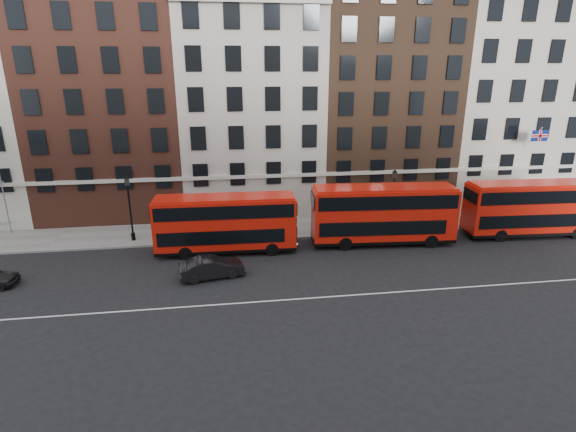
{
  "coord_description": "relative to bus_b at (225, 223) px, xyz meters",
  "views": [
    {
      "loc": [
        -2.66,
        -25.95,
        13.43
      ],
      "look_at": [
        1.76,
        5.0,
        3.0
      ],
      "focal_mm": 28.0,
      "sensor_mm": 36.0,
      "label": 1
    }
  ],
  "objects": [
    {
      "name": "kerb",
      "position": [
        2.84,
        1.97,
        -2.28
      ],
      "size": [
        80.0,
        0.3,
        0.16
      ],
      "primitive_type": "cube",
      "color": "gray",
      "rests_on": "ground"
    },
    {
      "name": "pavement",
      "position": [
        2.84,
        4.47,
        -2.28
      ],
      "size": [
        80.0,
        5.0,
        0.15
      ],
      "primitive_type": "cube",
      "color": "gray",
      "rests_on": "ground"
    },
    {
      "name": "traffic_light",
      "position": [
        25.53,
        2.13,
        0.09
      ],
      "size": [
        0.25,
        0.45,
        3.27
      ],
      "color": "black",
      "rests_on": "pavement"
    },
    {
      "name": "road_centre_line",
      "position": [
        2.84,
        -8.03,
        -2.35
      ],
      "size": [
        70.0,
        0.12,
        0.01
      ],
      "primitive_type": "cube",
      "color": "white",
      "rests_on": "ground"
    },
    {
      "name": "car_front",
      "position": [
        -0.99,
        -4.28,
        -1.64
      ],
      "size": [
        4.54,
        2.32,
        1.43
      ],
      "primitive_type": "imported",
      "rotation": [
        0.0,
        0.0,
        1.77
      ],
      "color": "black",
      "rests_on": "ground"
    },
    {
      "name": "lamp_post_left",
      "position": [
        -7.38,
        3.12,
        0.72
      ],
      "size": [
        0.44,
        0.44,
        5.33
      ],
      "color": "black",
      "rests_on": "pavement"
    },
    {
      "name": "bus_b",
      "position": [
        0.0,
        0.0,
        0.0
      ],
      "size": [
        10.53,
        2.82,
        4.39
      ],
      "rotation": [
        0.0,
        0.0,
        -0.03
      ],
      "color": "red",
      "rests_on": "ground"
    },
    {
      "name": "bus_d",
      "position": [
        24.97,
        0.0,
        0.09
      ],
      "size": [
        10.97,
        3.13,
        4.56
      ],
      "rotation": [
        0.0,
        0.0,
        -0.05
      ],
      "color": "red",
      "rests_on": "ground"
    },
    {
      "name": "bus_c",
      "position": [
        12.25,
        0.0,
        0.16
      ],
      "size": [
        11.31,
        3.42,
        4.69
      ],
      "rotation": [
        0.0,
        0.0,
        -0.07
      ],
      "color": "red",
      "rests_on": "ground"
    },
    {
      "name": "building_terrace",
      "position": [
        2.54,
        11.85,
        7.88
      ],
      "size": [
        64.0,
        11.95,
        22.0
      ],
      "color": "#B7B29F",
      "rests_on": "ground"
    },
    {
      "name": "iron_railings",
      "position": [
        2.84,
        6.67,
        -1.71
      ],
      "size": [
        6.6,
        0.06,
        1.0
      ],
      "primitive_type": null,
      "color": "black",
      "rests_on": "pavement"
    },
    {
      "name": "lamp_post_right",
      "position": [
        13.9,
        2.29,
        0.72
      ],
      "size": [
        0.44,
        0.44,
        5.33
      ],
      "color": "black",
      "rests_on": "pavement"
    },
    {
      "name": "ground",
      "position": [
        2.84,
        -6.03,
        -2.36
      ],
      "size": [
        120.0,
        120.0,
        0.0
      ],
      "primitive_type": "plane",
      "color": "black",
      "rests_on": "ground"
    }
  ]
}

